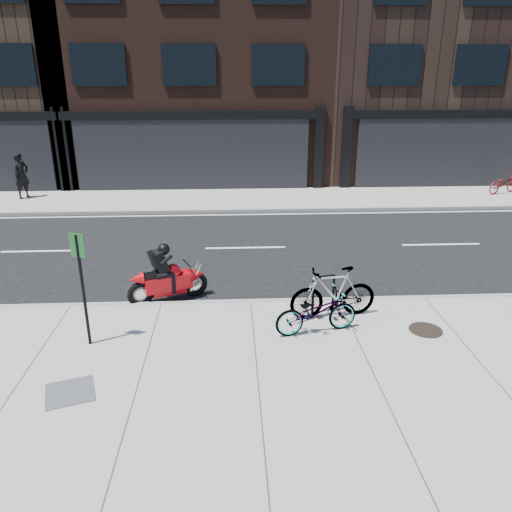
{
  "coord_description": "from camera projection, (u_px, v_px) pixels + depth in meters",
  "views": [
    {
      "loc": [
        -0.39,
        -12.12,
        5.04
      ],
      "look_at": [
        0.16,
        -1.11,
        0.9
      ],
      "focal_mm": 35.0,
      "sensor_mm": 36.0,
      "label": 1
    }
  ],
  "objects": [
    {
      "name": "sign_post",
      "position": [
        82.0,
        280.0,
        9.05
      ],
      "size": [
        0.29,
        0.12,
        2.21
      ],
      "rotation": [
        0.0,
        0.0,
        -0.34
      ],
      "color": "black",
      "rests_on": "sidewalk_near"
    },
    {
      "name": "bike_rack",
      "position": [
        323.0,
        291.0,
        10.54
      ],
      "size": [
        0.51,
        0.16,
        0.87
      ],
      "rotation": [
        0.0,
        0.0,
        0.23
      ],
      "color": "black",
      "rests_on": "sidewalk_near"
    },
    {
      "name": "building_center",
      "position": [
        195.0,
        20.0,
        24.04
      ],
      "size": [
        12.0,
        10.0,
        14.5
      ],
      "primitive_type": "cube",
      "color": "black",
      "rests_on": "ground"
    },
    {
      "name": "bicycle_front",
      "position": [
        316.0,
        312.0,
        9.78
      ],
      "size": [
        1.77,
        0.94,
        0.88
      ],
      "primitive_type": "imported",
      "rotation": [
        0.0,
        0.0,
        1.79
      ],
      "color": "gray",
      "rests_on": "sidewalk_near"
    },
    {
      "name": "bicycle_far",
      "position": [
        503.0,
        183.0,
        20.9
      ],
      "size": [
        1.7,
        1.17,
        0.85
      ],
      "primitive_type": "imported",
      "rotation": [
        0.0,
        0.0,
        1.99
      ],
      "color": "maroon",
      "rests_on": "sidewalk_far"
    },
    {
      "name": "utility_grate",
      "position": [
        70.0,
        392.0,
        8.07
      ],
      "size": [
        0.95,
        0.95,
        0.02
      ],
      "primitive_type": "cube",
      "rotation": [
        0.0,
        0.0,
        0.32
      ],
      "color": "#434245",
      "rests_on": "sidewalk_near"
    },
    {
      "name": "ground",
      "position": [
        248.0,
        273.0,
        13.13
      ],
      "size": [
        120.0,
        120.0,
        0.0
      ],
      "primitive_type": "plane",
      "color": "black",
      "rests_on": "ground"
    },
    {
      "name": "sidewalk_near",
      "position": [
        258.0,
        383.0,
        8.43
      ],
      "size": [
        60.0,
        6.0,
        0.13
      ],
      "primitive_type": "cube",
      "color": "gray",
      "rests_on": "ground"
    },
    {
      "name": "manhole_cover",
      "position": [
        426.0,
        330.0,
        10.0
      ],
      "size": [
        0.8,
        0.8,
        0.02
      ],
      "primitive_type": "cylinder",
      "rotation": [
        0.0,
        0.0,
        0.24
      ],
      "color": "black",
      "rests_on": "sidewalk_near"
    },
    {
      "name": "building_mideast",
      "position": [
        436.0,
        43.0,
        24.96
      ],
      "size": [
        12.0,
        10.0,
        12.5
      ],
      "primitive_type": "cube",
      "color": "black",
      "rests_on": "ground"
    },
    {
      "name": "pedestrian",
      "position": [
        22.0,
        176.0,
        19.97
      ],
      "size": [
        0.72,
        0.8,
        1.83
      ],
      "primitive_type": "imported",
      "rotation": [
        0.0,
        0.0,
        1.04
      ],
      "color": "black",
      "rests_on": "sidewalk_far"
    },
    {
      "name": "motorcycle",
      "position": [
        171.0,
        277.0,
        11.41
      ],
      "size": [
        1.8,
        0.95,
        1.42
      ],
      "rotation": [
        0.0,
        0.0,
        0.4
      ],
      "color": "black",
      "rests_on": "ground"
    },
    {
      "name": "sidewalk_far",
      "position": [
        241.0,
        199.0,
        20.35
      ],
      "size": [
        60.0,
        3.5,
        0.13
      ],
      "primitive_type": "cube",
      "color": "gray",
      "rests_on": "ground"
    },
    {
      "name": "bicycle_rear",
      "position": [
        333.0,
        293.0,
        10.36
      ],
      "size": [
        1.9,
        0.77,
        1.11
      ],
      "primitive_type": "imported",
      "rotation": [
        0.0,
        0.0,
        4.85
      ],
      "color": "gray",
      "rests_on": "sidewalk_near"
    }
  ]
}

